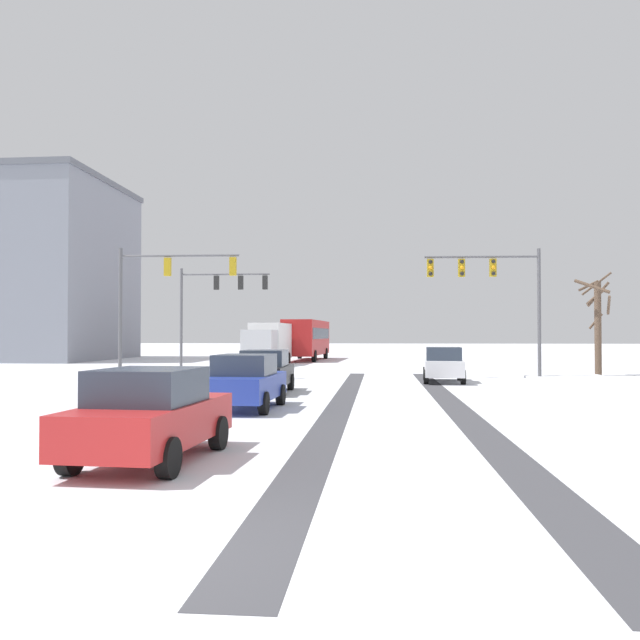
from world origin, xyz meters
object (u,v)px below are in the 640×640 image
at_px(car_black_second, 265,371).
at_px(traffic_signal_near_left, 162,285).
at_px(car_red_fourth, 151,414).
at_px(box_truck_delivery, 268,342).
at_px(bare_tree_sidewalk_far, 597,320).
at_px(car_blue_third, 246,382).
at_px(traffic_signal_near_right, 493,283).
at_px(bus_oncoming, 307,337).
at_px(traffic_signal_far_left, 217,295).
at_px(car_white_lead, 443,364).

bearing_deg(car_black_second, traffic_signal_near_left, 132.72).
height_order(car_black_second, car_red_fourth, same).
height_order(car_red_fourth, box_truck_delivery, box_truck_delivery).
xyz_separation_m(box_truck_delivery, bare_tree_sidewalk_far, (19.59, -10.31, 1.35)).
bearing_deg(car_blue_third, traffic_signal_near_right, 55.89).
height_order(traffic_signal_near_right, car_blue_third, traffic_signal_near_right).
distance_m(traffic_signal_near_left, box_truck_delivery, 15.49).
distance_m(traffic_signal_near_left, bare_tree_sidewalk_far, 22.90).
bearing_deg(bare_tree_sidewalk_far, box_truck_delivery, 152.23).
xyz_separation_m(traffic_signal_near_right, bus_oncoming, (-11.83, 22.24, -2.79)).
bearing_deg(bare_tree_sidewalk_far, traffic_signal_near_left, -168.31).
xyz_separation_m(traffic_signal_far_left, car_white_lead, (13.44, -10.86, -3.97)).
xyz_separation_m(traffic_signal_near_right, bare_tree_sidewalk_far, (5.95, 2.80, -1.79)).
height_order(traffic_signal_near_left, bare_tree_sidewalk_far, traffic_signal_near_left).
relative_size(car_red_fourth, box_truck_delivery, 0.56).
bearing_deg(traffic_signal_far_left, bus_oncoming, 72.87).
height_order(traffic_signal_near_left, car_red_fourth, traffic_signal_near_left).
xyz_separation_m(traffic_signal_near_left, car_blue_third, (6.80, -12.37, -3.83)).
xyz_separation_m(car_white_lead, car_blue_third, (-6.89, -11.50, 0.00)).
bearing_deg(bus_oncoming, box_truck_delivery, -101.20).
distance_m(car_white_lead, car_black_second, 9.47).
xyz_separation_m(traffic_signal_near_right, car_red_fourth, (-9.65, -22.10, -3.96)).
bearing_deg(box_truck_delivery, car_black_second, -80.54).
height_order(traffic_signal_near_right, car_white_lead, traffic_signal_near_right).
xyz_separation_m(bus_oncoming, box_truck_delivery, (-1.81, -9.12, -0.36)).
relative_size(traffic_signal_near_right, car_blue_third, 1.56).
xyz_separation_m(car_black_second, box_truck_delivery, (-3.65, 21.91, 0.82)).
bearing_deg(traffic_signal_near_right, car_black_second, -138.63).
bearing_deg(car_white_lead, box_truck_delivery, 124.59).
height_order(traffic_signal_near_left, car_white_lead, traffic_signal_near_left).
relative_size(traffic_signal_near_left, car_black_second, 1.58).
bearing_deg(bus_oncoming, traffic_signal_near_right, -61.99).
bearing_deg(car_red_fourth, traffic_signal_far_left, 102.16).
relative_size(car_red_fourth, bus_oncoming, 0.38).
distance_m(box_truck_delivery, bare_tree_sidewalk_far, 22.18).
bearing_deg(box_truck_delivery, bare_tree_sidewalk_far, -27.77).
height_order(car_black_second, car_blue_third, same).
distance_m(traffic_signal_near_left, car_black_second, 10.22).
bearing_deg(car_red_fourth, box_truck_delivery, 96.46).
bearing_deg(bus_oncoming, traffic_signal_far_left, -107.13).
xyz_separation_m(car_blue_third, bare_tree_sidewalk_far, (15.57, 17.00, 2.17)).
bearing_deg(bus_oncoming, car_red_fourth, -87.19).
bearing_deg(box_truck_delivery, car_white_lead, -55.41).
height_order(traffic_signal_far_left, car_black_second, traffic_signal_far_left).
xyz_separation_m(car_black_second, car_blue_third, (0.37, -5.41, 0.00)).
relative_size(box_truck_delivery, bare_tree_sidewalk_far, 1.34).
xyz_separation_m(car_blue_third, box_truck_delivery, (-4.02, 27.31, 0.82)).
xyz_separation_m(traffic_signal_near_left, bare_tree_sidewalk_far, (22.37, 4.63, -1.66)).
bearing_deg(car_red_fourth, car_blue_third, 89.75).
relative_size(traffic_signal_near_left, bare_tree_sidewalk_far, 1.16).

